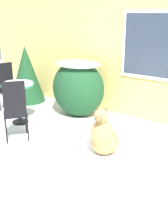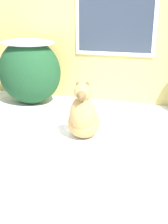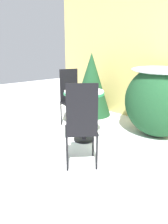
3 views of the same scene
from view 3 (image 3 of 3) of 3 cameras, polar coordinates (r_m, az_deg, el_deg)
The scene contains 6 objects.
ground_plane at distance 2.25m, azimuth 17.15°, elevation -22.88°, with size 16.00×16.00×0.00m, color white.
shrub_left at distance 3.71m, azimuth 18.77°, elevation 3.00°, with size 1.13×0.90×1.14m.
evergreen_bush at distance 4.70m, azimuth 1.94°, elevation 7.17°, with size 0.85×0.85×1.32m.
patio_table at distance 3.30m, azimuth 0.00°, elevation 3.06°, with size 0.61×0.61×0.80m.
patio_chair_near_table at distance 4.03m, azimuth -3.35°, elevation 4.05°, with size 0.47×0.47×1.04m.
patio_chair_far_side at distance 2.55m, azimuth -0.69°, elevation -3.19°, with size 0.54×0.54×1.04m.
Camera 3 is at (0.81, -1.58, 1.39)m, focal length 35.00 mm.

